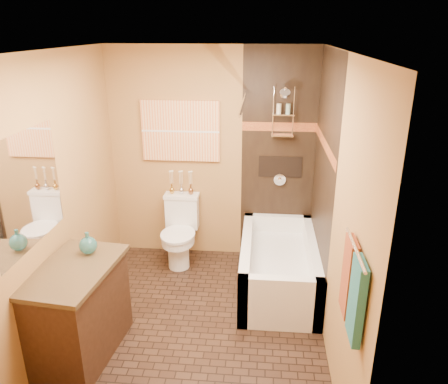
# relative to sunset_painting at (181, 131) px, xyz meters

# --- Properties ---
(floor) EXTENTS (3.00, 3.00, 0.00)m
(floor) POSITION_rel_sunset_painting_xyz_m (0.36, -1.48, -1.55)
(floor) COLOR black
(floor) RESTS_ON ground
(wall_left) EXTENTS (0.02, 3.00, 2.50)m
(wall_left) POSITION_rel_sunset_painting_xyz_m (-0.84, -1.48, -0.30)
(wall_left) COLOR #A97441
(wall_left) RESTS_ON floor
(wall_right) EXTENTS (0.02, 3.00, 2.50)m
(wall_right) POSITION_rel_sunset_painting_xyz_m (1.56, -1.48, -0.30)
(wall_right) COLOR #A97441
(wall_right) RESTS_ON floor
(wall_back) EXTENTS (2.40, 0.02, 2.50)m
(wall_back) POSITION_rel_sunset_painting_xyz_m (0.36, 0.02, -0.30)
(wall_back) COLOR #A97441
(wall_back) RESTS_ON floor
(wall_front) EXTENTS (2.40, 0.02, 2.50)m
(wall_front) POSITION_rel_sunset_painting_xyz_m (0.36, -2.98, -0.30)
(wall_front) COLOR #A97441
(wall_front) RESTS_ON floor
(ceiling) EXTENTS (3.00, 3.00, 0.00)m
(ceiling) POSITION_rel_sunset_painting_xyz_m (0.36, -1.48, 0.95)
(ceiling) COLOR silver
(ceiling) RESTS_ON wall_back
(alcove_tile_back) EXTENTS (0.85, 0.01, 2.50)m
(alcove_tile_back) POSITION_rel_sunset_painting_xyz_m (1.13, 0.01, -0.30)
(alcove_tile_back) COLOR black
(alcove_tile_back) RESTS_ON wall_back
(alcove_tile_right) EXTENTS (0.01, 1.50, 2.50)m
(alcove_tile_right) POSITION_rel_sunset_painting_xyz_m (1.54, -0.73, -0.30)
(alcove_tile_right) COLOR black
(alcove_tile_right) RESTS_ON wall_right
(mosaic_band_back) EXTENTS (0.85, 0.01, 0.10)m
(mosaic_band_back) POSITION_rel_sunset_painting_xyz_m (1.13, 0.00, 0.07)
(mosaic_band_back) COLOR maroon
(mosaic_band_back) RESTS_ON alcove_tile_back
(mosaic_band_right) EXTENTS (0.01, 1.50, 0.10)m
(mosaic_band_right) POSITION_rel_sunset_painting_xyz_m (1.53, -0.73, 0.07)
(mosaic_band_right) COLOR maroon
(mosaic_band_right) RESTS_ON alcove_tile_right
(alcove_niche) EXTENTS (0.50, 0.01, 0.25)m
(alcove_niche) POSITION_rel_sunset_painting_xyz_m (1.16, 0.01, -0.40)
(alcove_niche) COLOR black
(alcove_niche) RESTS_ON alcove_tile_back
(shower_fixtures) EXTENTS (0.24, 0.33, 1.16)m
(shower_fixtures) POSITION_rel_sunset_painting_xyz_m (1.16, -0.10, 0.12)
(shower_fixtures) COLOR silver
(shower_fixtures) RESTS_ON floor
(curtain_rod) EXTENTS (0.03, 1.55, 0.03)m
(curtain_rod) POSITION_rel_sunset_painting_xyz_m (0.76, -0.73, 0.47)
(curtain_rod) COLOR silver
(curtain_rod) RESTS_ON wall_back
(towel_bar) EXTENTS (0.02, 0.55, 0.02)m
(towel_bar) POSITION_rel_sunset_painting_xyz_m (1.51, -2.53, -0.10)
(towel_bar) COLOR silver
(towel_bar) RESTS_ON wall_right
(towel_teal) EXTENTS (0.05, 0.22, 0.52)m
(towel_teal) POSITION_rel_sunset_painting_xyz_m (1.52, -2.66, -0.37)
(towel_teal) COLOR #1C5D5F
(towel_teal) RESTS_ON towel_bar
(towel_rust) EXTENTS (0.05, 0.22, 0.52)m
(towel_rust) POSITION_rel_sunset_painting_xyz_m (1.52, -2.40, -0.37)
(towel_rust) COLOR maroon
(towel_rust) RESTS_ON towel_bar
(sunset_painting) EXTENTS (0.90, 0.04, 0.70)m
(sunset_painting) POSITION_rel_sunset_painting_xyz_m (0.00, 0.00, 0.00)
(sunset_painting) COLOR orange
(sunset_painting) RESTS_ON wall_back
(vanity_mirror) EXTENTS (0.01, 1.00, 0.90)m
(vanity_mirror) POSITION_rel_sunset_painting_xyz_m (-0.83, -1.90, -0.05)
(vanity_mirror) COLOR white
(vanity_mirror) RESTS_ON wall_left
(bathtub) EXTENTS (0.80, 1.50, 0.55)m
(bathtub) POSITION_rel_sunset_painting_xyz_m (1.16, -0.73, -1.33)
(bathtub) COLOR white
(bathtub) RESTS_ON floor
(toilet) EXTENTS (0.41, 0.60, 0.81)m
(toilet) POSITION_rel_sunset_painting_xyz_m (0.00, -0.27, -1.14)
(toilet) COLOR white
(toilet) RESTS_ON floor
(vanity) EXTENTS (0.68, 1.01, 0.84)m
(vanity) POSITION_rel_sunset_painting_xyz_m (-0.57, -1.90, -1.13)
(vanity) COLOR black
(vanity) RESTS_ON floor
(teal_bottle) EXTENTS (0.19, 0.19, 0.24)m
(teal_bottle) POSITION_rel_sunset_painting_xyz_m (-0.52, -1.65, -0.61)
(teal_bottle) COLOR #226665
(teal_bottle) RESTS_ON vanity
(bud_vases) EXTENTS (0.29, 0.06, 0.28)m
(bud_vases) POSITION_rel_sunset_painting_xyz_m (-0.00, -0.09, -0.59)
(bud_vases) COLOR gold
(bud_vases) RESTS_ON toilet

